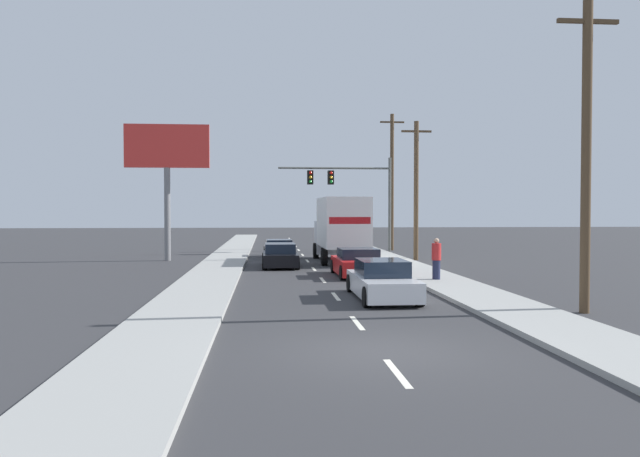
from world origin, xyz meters
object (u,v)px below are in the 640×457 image
at_px(utility_pole_near, 586,153).
at_px(utility_pole_mid, 416,189).
at_px(car_gray, 279,249).
at_px(traffic_signal_mast, 344,184).
at_px(pedestrian_near_corner, 436,259).
at_px(roadside_billboard, 167,161).
at_px(car_red, 357,263).
at_px(box_truck, 341,226).
at_px(utility_pole_far, 392,180).
at_px(car_black, 280,256).
at_px(car_white, 382,281).

relative_size(utility_pole_near, utility_pole_mid, 1.08).
distance_m(car_gray, traffic_signal_mast, 7.22).
relative_size(utility_pole_near, pedestrian_near_corner, 5.29).
bearing_deg(roadside_billboard, utility_pole_near, -53.08).
bearing_deg(utility_pole_mid, car_red, -119.00).
relative_size(box_truck, utility_pole_far, 0.76).
distance_m(car_black, pedestrian_near_corner, 9.82).
relative_size(traffic_signal_mast, pedestrian_near_corner, 4.65).
height_order(car_red, utility_pole_near, utility_pole_near).
bearing_deg(car_red, utility_pole_near, -63.99).
xyz_separation_m(car_red, utility_pole_far, (5.21, 17.84, 4.62)).
bearing_deg(utility_pole_far, utility_pole_near, -90.30).
relative_size(box_truck, utility_pole_mid, 0.94).
bearing_deg(utility_pole_near, car_red, 116.01).
distance_m(utility_pole_near, roadside_billboard, 24.93).
bearing_deg(car_red, car_black, 124.66).
xyz_separation_m(car_gray, car_black, (-0.07, -6.38, 0.05)).
bearing_deg(pedestrian_near_corner, car_white, -125.32).
height_order(traffic_signal_mast, utility_pole_mid, utility_pole_mid).
bearing_deg(traffic_signal_mast, utility_pole_mid, -60.63).
bearing_deg(utility_pole_far, car_red, -106.28).
bearing_deg(car_gray, pedestrian_near_corner, -66.19).
xyz_separation_m(car_red, utility_pole_near, (5.06, -10.38, 4.02)).
bearing_deg(utility_pole_far, car_gray, -142.31).
xyz_separation_m(box_truck, roadside_billboard, (-10.03, 2.03, 3.80)).
relative_size(utility_pole_mid, utility_pole_far, 0.82).
height_order(car_gray, car_white, car_white).
distance_m(car_red, utility_pole_far, 19.15).
bearing_deg(car_white, car_gray, 99.60).
relative_size(box_truck, traffic_signal_mast, 0.98).
bearing_deg(car_white, box_truck, 88.65).
xyz_separation_m(utility_pole_near, utility_pole_far, (0.15, 28.22, 0.60)).
bearing_deg(roadside_billboard, car_gray, 14.78).
bearing_deg(traffic_signal_mast, utility_pole_far, 36.11).
relative_size(car_white, utility_pole_far, 0.46).
height_order(car_black, car_red, car_red).
xyz_separation_m(car_gray, utility_pole_far, (8.51, 6.58, 4.67)).
distance_m(car_gray, utility_pole_mid, 9.29).
bearing_deg(roadside_billboard, utility_pole_mid, -3.48).
height_order(box_truck, roadside_billboard, roadside_billboard).
distance_m(car_black, car_red, 5.93).
distance_m(car_gray, utility_pole_far, 11.73).
xyz_separation_m(car_black, pedestrian_near_corner, (6.23, -7.58, 0.40)).
relative_size(car_red, utility_pole_far, 0.42).
xyz_separation_m(traffic_signal_mast, roadside_billboard, (-11.13, -5.41, 1.09)).
distance_m(car_white, utility_pole_far, 25.86).
bearing_deg(utility_pole_near, car_black, 118.94).
xyz_separation_m(traffic_signal_mast, pedestrian_near_corner, (1.62, -17.63, -3.79)).
relative_size(car_black, utility_pole_near, 0.49).
xyz_separation_m(car_gray, box_truck, (3.44, -3.77, 1.54)).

